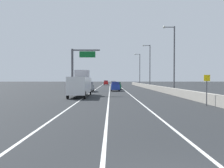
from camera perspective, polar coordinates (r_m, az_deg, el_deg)
ground_plane at (r=68.94m, az=1.11°, el=-0.90°), size 320.00×320.00×0.00m
lane_stripe_left at (r=60.04m, az=-3.93°, el=-1.22°), size 0.16×130.00×0.00m
lane_stripe_center at (r=59.92m, az=-0.59°, el=-1.22°), size 0.16×130.00×0.00m
lane_stripe_right at (r=60.01m, az=2.76°, el=-1.22°), size 0.16×130.00×0.00m
jersey_barrier_right at (r=46.07m, az=12.50°, el=-1.31°), size 0.60×120.00×1.10m
overhead_sign_gantry at (r=37.31m, az=-8.86°, el=4.52°), size 4.68×0.36×7.50m
speed_advisory_sign at (r=23.78m, az=22.80°, el=-0.84°), size 0.60×0.11×3.00m
lamp_post_right_second at (r=41.49m, az=15.14°, el=6.95°), size 2.14×0.44×11.94m
lamp_post_right_third at (r=62.57m, az=9.35°, el=5.05°), size 2.14×0.44×11.94m
lamp_post_right_fourth at (r=84.06m, az=6.88°, el=4.08°), size 2.14×0.44×11.94m
car_green_0 at (r=55.26m, az=1.26°, el=-0.45°), size 2.01×4.78×1.90m
car_red_1 at (r=96.92m, az=-1.52°, el=0.31°), size 1.96×4.06×2.00m
car_silver_2 at (r=86.35m, az=0.42°, el=0.17°), size 2.04×4.66×1.89m
car_blue_3 at (r=48.65m, az=0.85°, el=-0.62°), size 1.91×4.11×2.01m
car_gray_4 at (r=46.41m, az=-5.87°, el=-0.69°), size 1.90×4.46×2.05m
box_truck at (r=33.88m, az=-7.94°, el=-0.06°), size 2.51×9.84×3.99m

